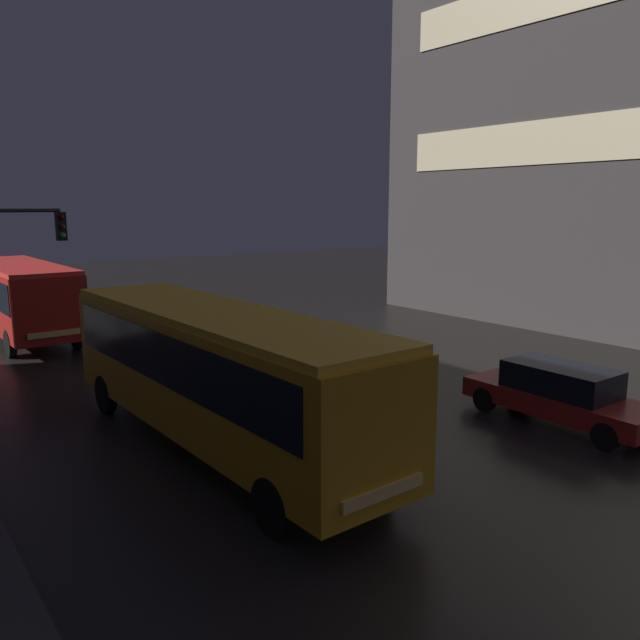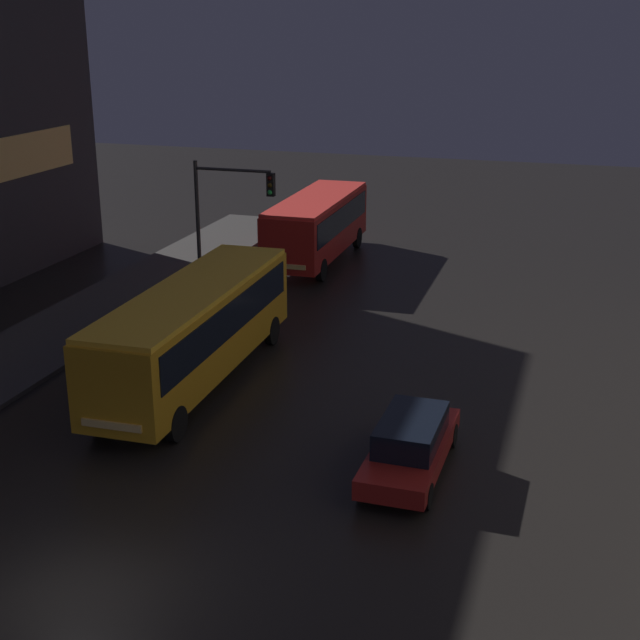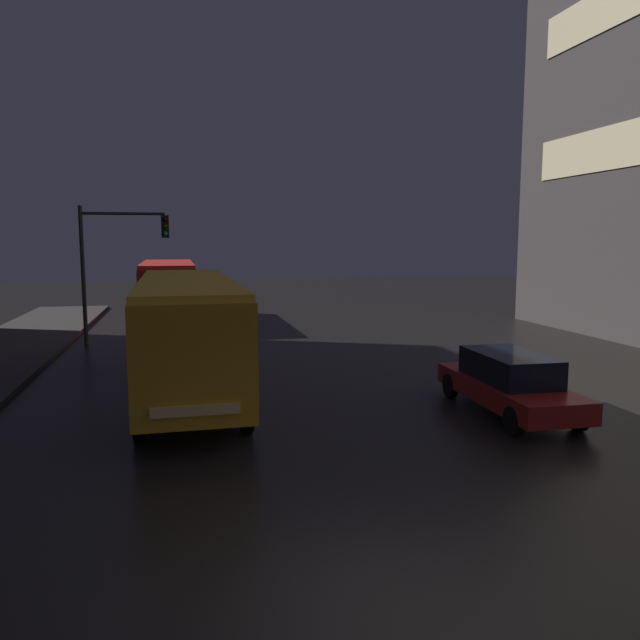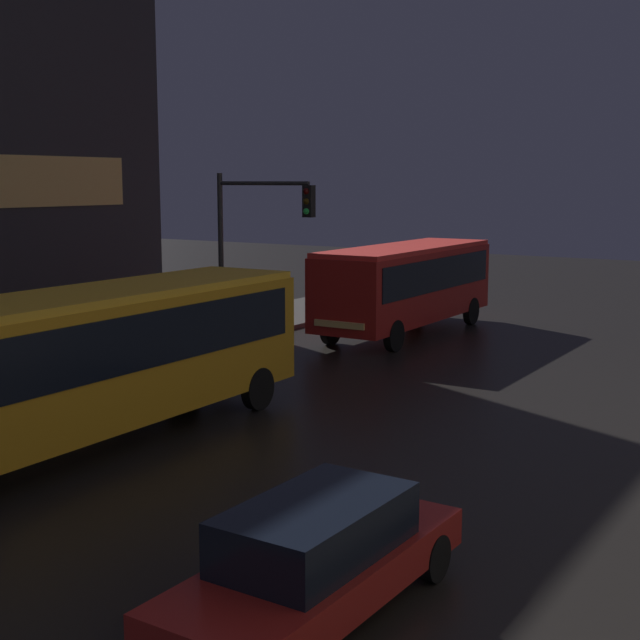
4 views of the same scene
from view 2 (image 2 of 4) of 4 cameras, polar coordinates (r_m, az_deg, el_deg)
The scene contains 6 objects.
ground_plane at distance 19.07m, azimuth -15.44°, elevation -16.92°, with size 120.00×120.00×0.00m, color black.
sidewalk_left at distance 31.00m, azimuth -19.75°, elevation -2.84°, with size 4.00×48.00×0.15m.
bus_near at distance 27.78m, azimuth -8.02°, elevation -0.26°, with size 2.69×10.79×3.14m.
bus_far at distance 41.70m, azimuth -0.20°, elevation 6.30°, with size 2.68×9.19×3.07m.
car_taxi at distance 22.73m, azimuth 5.82°, elevation -7.88°, with size 1.80×4.78×1.47m.
traffic_light_main at distance 36.15m, azimuth -6.07°, elevation 7.30°, with size 3.43×0.35×5.52m.
Camera 2 is at (9.07, -12.73, 10.92)m, focal length 50.00 mm.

